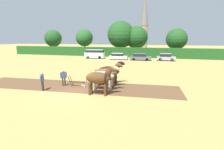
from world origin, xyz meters
The scene contains 21 objects.
ground_plane centered at (0.00, 0.00, 0.00)m, with size 240.00×240.00×0.00m, color #A88E4C.
plowed_furrow_strip centered at (-1.06, 1.82, 0.00)m, with size 20.41×4.21×0.01m, color brown.
hedgerow centered at (0.00, 31.07, 1.21)m, with size 71.56×1.62×2.43m, color #1E511E.
tree_far_left centered at (-27.20, 36.89, 4.70)m, with size 5.48×5.48×7.45m.
tree_left centered at (-15.30, 35.08, 4.87)m, with size 5.05×5.05×7.41m.
tree_center_left centered at (-4.40, 35.72, 5.72)m, with size 7.52×7.52×9.49m.
tree_center centered at (-0.15, 36.66, 4.96)m, with size 6.32×6.32×8.12m.
tree_center_right centered at (10.42, 35.45, 4.51)m, with size 5.40×5.40×7.23m.
church_spire centered at (-0.85, 62.98, 11.49)m, with size 3.38×3.38×21.95m.
draft_horse_lead_left centered at (2.26, 0.04, 1.45)m, with size 2.74×1.18×2.47m.
draft_horse_lead_right centered at (2.15, 1.39, 1.34)m, with size 2.91×1.04×2.33m.
draft_horse_trail_left centered at (2.05, 2.75, 1.36)m, with size 2.97×1.08×2.42m.
draft_horse_trail_right centered at (1.95, 4.11, 1.31)m, with size 3.00×1.21×2.43m.
plow centered at (-0.59, 1.86, 0.33)m, with size 1.79×0.49×1.13m.
farmer_at_plow centered at (-2.12, 1.69, 0.95)m, with size 0.47×0.52×1.64m.
farmer_beside_team centered at (1.87, 6.08, 0.89)m, with size 0.25×0.64×1.56m.
farmer_onlooker_left centered at (-3.12, -0.26, 0.99)m, with size 0.37×0.64×1.69m.
parked_van centered at (-8.39, 25.79, 1.05)m, with size 4.76×2.31×2.05m.
parked_car_left centered at (-2.45, 25.03, 0.69)m, with size 4.19×1.95×1.43m.
parked_car_center_left centered at (2.57, 25.03, 0.71)m, with size 4.52×1.81×1.47m.
parked_car_center centered at (7.92, 25.86, 0.74)m, with size 3.84×1.87×1.54m.
Camera 1 is at (7.21, -13.21, 4.64)m, focal length 28.00 mm.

